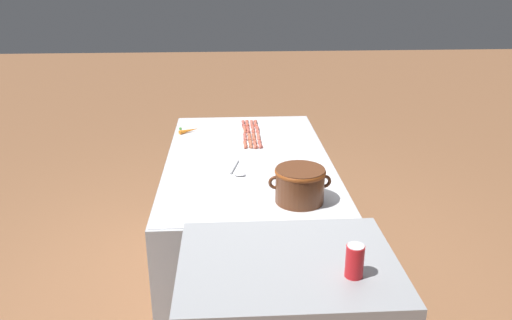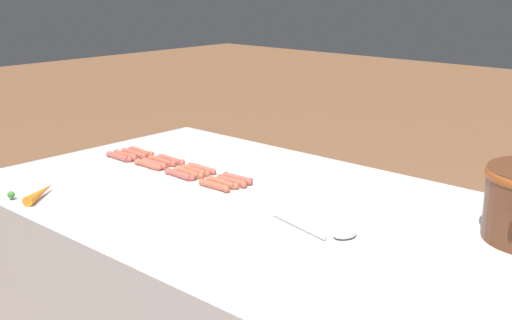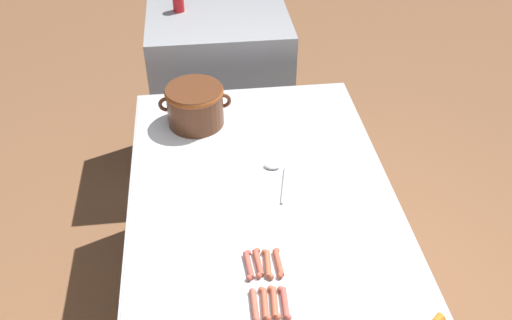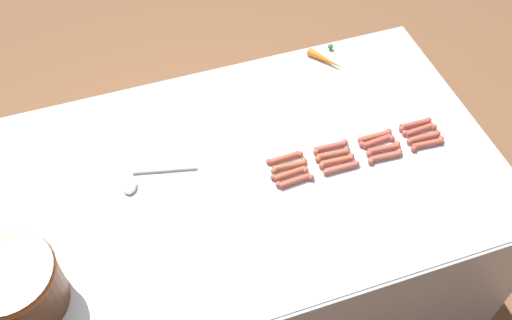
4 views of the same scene
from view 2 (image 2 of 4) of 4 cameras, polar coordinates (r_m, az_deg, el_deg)
name	(u,v)px [view 2 (image 2 of 4)]	position (r m, az deg, el deg)	size (l,w,h in m)	color
hot_dog_0	(141,152)	(2.49, -10.20, 0.73)	(0.03, 0.14, 0.02)	#BC523F
hot_dog_1	(171,160)	(2.36, -7.57, 0.04)	(0.03, 0.14, 0.02)	#BA5546
hot_dog_2	(201,168)	(2.24, -4.86, -0.75)	(0.02, 0.14, 0.02)	#BA5A46
hot_dog_3	(237,178)	(2.12, -1.66, -1.63)	(0.03, 0.14, 0.02)	#B65244
hot_dog_4	(134,153)	(2.47, -10.79, 0.59)	(0.03, 0.14, 0.02)	#B95645
hot_dog_5	(162,161)	(2.35, -8.36, -0.09)	(0.03, 0.14, 0.02)	#BC5643
hot_dog_6	(195,171)	(2.22, -5.44, -0.95)	(0.03, 0.14, 0.02)	#B8593F
hot_dog_7	(232,181)	(2.10, -2.18, -1.87)	(0.03, 0.14, 0.02)	#B85540
hot_dog_8	(125,155)	(2.45, -11.52, 0.43)	(0.03, 0.14, 0.02)	#BA5340
hot_dog_9	(154,164)	(2.32, -8.99, -0.31)	(0.03, 0.14, 0.02)	#BA5144
hot_dog_10	(188,173)	(2.19, -6.03, -1.14)	(0.03, 0.14, 0.02)	#B75A3F
hot_dog_11	(222,183)	(2.08, -3.01, -2.02)	(0.03, 0.14, 0.02)	#B15D3F
hot_dog_12	(119,157)	(2.43, -12.08, 0.28)	(0.03, 0.14, 0.02)	#B35045
hot_dog_13	(147,165)	(2.31, -9.62, -0.44)	(0.02, 0.14, 0.02)	#B75741
hot_dog_14	(179,175)	(2.18, -6.82, -1.29)	(0.03, 0.14, 0.02)	#B15145
hot_dog_15	(214,185)	(2.05, -3.73, -2.27)	(0.03, 0.14, 0.02)	#B9543D
serving_spoon	(329,231)	(1.71, 6.50, -6.31)	(0.10, 0.27, 0.02)	#B7B7BC
carrot	(39,193)	(2.08, -18.71, -2.77)	(0.16, 0.12, 0.03)	orange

